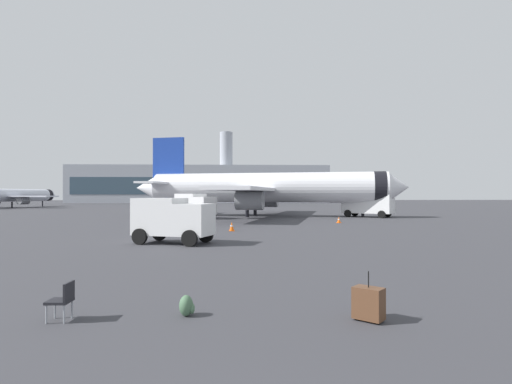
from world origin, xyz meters
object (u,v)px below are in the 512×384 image
object	(u,v)px
rolling_suitcase	(369,303)
traveller_backpack	(187,306)
safety_cone_mid	(339,220)
fuel_truck	(367,203)
safety_cone_far	(232,227)
gate_chair	(63,299)
airplane_taxiing	(11,195)
airplane_at_gate	(265,188)
safety_cone_near	(177,214)
cargo_van	(172,218)
service_truck	(195,205)

from	to	relation	value
rolling_suitcase	traveller_backpack	size ratio (longest dim) A/B	2.29
safety_cone_mid	fuel_truck	bearing A→B (deg)	58.88
safety_cone_far	rolling_suitcase	size ratio (longest dim) A/B	0.63
fuel_truck	gate_chair	distance (m)	45.00
airplane_taxiing	rolling_suitcase	size ratio (longest dim) A/B	22.59
airplane_at_gate	fuel_truck	world-z (taller)	airplane_at_gate
fuel_truck	safety_cone_near	world-z (taller)	fuel_truck
airplane_at_gate	safety_cone_mid	world-z (taller)	airplane_at_gate
rolling_suitcase	cargo_van	bearing A→B (deg)	114.59
airplane_at_gate	cargo_van	size ratio (longest dim) A/B	7.34
airplane_at_gate	service_truck	size ratio (longest dim) A/B	6.94
cargo_van	safety_cone_mid	xyz separation A→B (m)	(13.69, 16.09, -1.15)
service_truck	cargo_van	distance (m)	24.07
safety_cone_far	safety_cone_mid	bearing A→B (deg)	38.85
cargo_van	safety_cone_mid	world-z (taller)	cargo_van
safety_cone_mid	gate_chair	distance (m)	33.35
gate_chair	airplane_at_gate	bearing A→B (deg)	80.28
airplane_taxiing	service_truck	bearing A→B (deg)	-43.59
service_truck	safety_cone_mid	size ratio (longest dim) A/B	8.47
gate_chair	service_truck	bearing A→B (deg)	91.63
safety_cone_mid	safety_cone_far	xyz separation A→B (m)	(-10.41, -8.38, 0.05)
airplane_at_gate	safety_cone_mid	distance (m)	14.56
airplane_at_gate	gate_chair	bearing A→B (deg)	-99.72
rolling_suitcase	fuel_truck	bearing A→B (deg)	72.15
airplane_at_gate	safety_cone_near	size ratio (longest dim) A/B	50.71
safety_cone_far	fuel_truck	bearing A→B (deg)	48.19
gate_chair	safety_cone_near	bearing A→B (deg)	94.93
airplane_at_gate	cargo_van	bearing A→B (deg)	-104.12
service_truck	gate_chair	xyz separation A→B (m)	(1.09, -38.29, -1.11)
traveller_backpack	gate_chair	size ratio (longest dim) A/B	0.56
fuel_truck	traveller_backpack	size ratio (longest dim) A/B	13.01
airplane_taxiing	safety_cone_far	xyz separation A→B (m)	(48.02, -57.75, -2.26)
safety_cone_mid	service_truck	bearing A→B (deg)	151.96
safety_cone_mid	traveller_backpack	distance (m)	32.08
airplane_at_gate	rolling_suitcase	size ratio (longest dim) A/B	32.16
airplane_taxiing	gate_chair	size ratio (longest dim) A/B	28.89
safety_cone_near	safety_cone_far	bearing A→B (deg)	-70.10
safety_cone_far	traveller_backpack	size ratio (longest dim) A/B	1.45
airplane_taxiing	traveller_backpack	size ratio (longest dim) A/B	51.76
airplane_at_gate	fuel_truck	size ratio (longest dim) A/B	5.67
airplane_taxiing	traveller_backpack	xyz separation A→B (m)	(47.30, -79.46, -2.37)
fuel_truck	safety_cone_near	size ratio (longest dim) A/B	8.95
safety_cone_mid	airplane_taxiing	bearing A→B (deg)	139.80
airplane_taxiing	service_truck	distance (m)	60.08
safety_cone_near	rolling_suitcase	distance (m)	42.78
safety_cone_mid	gate_chair	size ratio (longest dim) A/B	0.70
cargo_van	airplane_taxiing	bearing A→B (deg)	124.35
safety_cone_mid	rolling_suitcase	bearing A→B (deg)	-102.95
fuel_truck	airplane_at_gate	bearing A→B (deg)	168.28
rolling_suitcase	gate_chair	distance (m)	6.79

